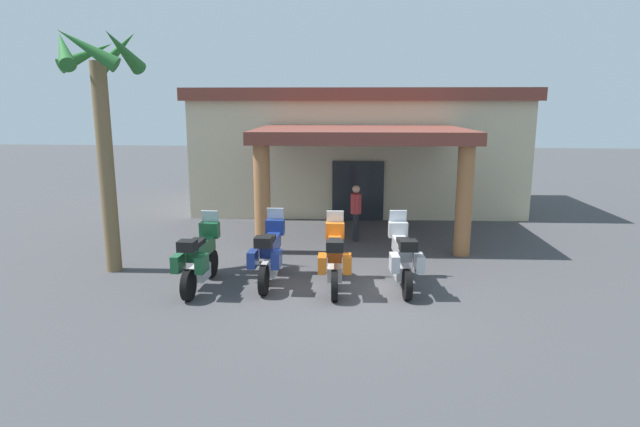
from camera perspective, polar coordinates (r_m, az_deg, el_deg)
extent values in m
plane|color=#424244|center=(11.66, 3.51, -8.62)|extent=(80.00, 80.00, 0.00)
cube|color=beige|center=(21.19, 3.96, 6.39)|extent=(12.23, 5.84, 4.15)
cube|color=#1E2328|center=(18.60, 4.12, 2.44)|extent=(1.80, 0.17, 2.10)
cube|color=brown|center=(16.08, 4.45, 8.55)|extent=(6.44, 4.97, 0.35)
cylinder|color=#9E663D|center=(14.49, -6.25, 1.51)|extent=(0.44, 0.44, 2.99)
cylinder|color=#9E663D|center=(14.69, 15.29, 1.30)|extent=(0.44, 0.44, 2.99)
cube|color=brown|center=(21.10, 4.05, 12.61)|extent=(12.65, 6.26, 0.44)
cylinder|color=black|center=(12.89, -11.65, -5.29)|extent=(0.16, 0.66, 0.66)
cylinder|color=black|center=(11.50, -14.02, -7.51)|extent=(0.16, 0.66, 0.66)
cube|color=silver|center=(12.15, -12.81, -6.19)|extent=(0.33, 0.57, 0.32)
cube|color=#19512D|center=(12.15, -12.69, -3.69)|extent=(0.33, 1.16, 0.34)
cube|color=black|center=(11.77, -13.29, -3.10)|extent=(0.30, 0.61, 0.10)
cube|color=#19512D|center=(12.66, -11.83, -1.76)|extent=(0.45, 0.25, 0.36)
cube|color=#B2BCC6|center=(12.67, -11.77, -0.44)|extent=(0.40, 0.13, 0.36)
cube|color=#19512D|center=(11.59, -15.08, -5.17)|extent=(0.19, 0.44, 0.36)
cube|color=#19512D|center=(11.42, -12.64, -5.31)|extent=(0.19, 0.44, 0.36)
cube|color=black|center=(11.30, -14.14, -3.40)|extent=(0.37, 0.33, 0.22)
cylinder|color=black|center=(12.97, -4.79, -4.96)|extent=(0.14, 0.66, 0.66)
cylinder|color=black|center=(11.52, -6.09, -7.17)|extent=(0.14, 0.66, 0.66)
cube|color=silver|center=(12.21, -5.42, -5.86)|extent=(0.32, 0.56, 0.32)
cube|color=navy|center=(12.21, -5.34, -3.36)|extent=(0.30, 1.15, 0.34)
cube|color=black|center=(11.82, -5.67, -2.77)|extent=(0.28, 0.60, 0.10)
cube|color=navy|center=(12.74, -4.86, -1.46)|extent=(0.44, 0.24, 0.36)
cube|color=#B2BCC6|center=(12.76, -4.82, -0.15)|extent=(0.40, 0.12, 0.36)
cube|color=navy|center=(11.58, -7.27, -4.86)|extent=(0.18, 0.44, 0.36)
cube|color=navy|center=(11.49, -4.72, -4.95)|extent=(0.18, 0.44, 0.36)
cube|color=black|center=(11.33, -6.14, -3.06)|extent=(0.36, 0.32, 0.22)
cylinder|color=black|center=(12.62, 1.61, -5.41)|extent=(0.18, 0.67, 0.66)
cylinder|color=black|center=(11.15, 1.58, -7.76)|extent=(0.18, 0.67, 0.66)
cube|color=silver|center=(11.85, 1.60, -6.37)|extent=(0.35, 0.58, 0.32)
cube|color=orange|center=(11.84, 1.61, -3.79)|extent=(0.36, 1.16, 0.34)
cube|color=black|center=(11.45, 1.61, -3.20)|extent=(0.31, 0.61, 0.10)
cube|color=orange|center=(12.38, 1.63, -1.81)|extent=(0.45, 0.26, 0.36)
cube|color=#B2BCC6|center=(12.40, 1.64, -0.46)|extent=(0.41, 0.14, 0.36)
cube|color=orange|center=(11.16, 0.26, -5.41)|extent=(0.20, 0.45, 0.36)
cube|color=orange|center=(11.16, 2.94, -5.43)|extent=(0.20, 0.45, 0.36)
cube|color=black|center=(10.95, 1.61, -3.53)|extent=(0.38, 0.34, 0.22)
cylinder|color=black|center=(12.80, 8.29, -5.28)|extent=(0.19, 0.67, 0.66)
cylinder|color=black|center=(11.34, 9.39, -7.57)|extent=(0.19, 0.67, 0.66)
cube|color=silver|center=(12.03, 8.83, -6.21)|extent=(0.36, 0.58, 0.32)
cube|color=#B2B2B7|center=(12.03, 8.80, -3.68)|extent=(0.39, 1.17, 0.34)
cube|color=black|center=(11.64, 9.09, -3.10)|extent=(0.33, 0.62, 0.10)
cube|color=#B2B2B7|center=(12.57, 8.42, -1.73)|extent=(0.46, 0.28, 0.36)
cube|color=#B2BCC6|center=(12.58, 8.40, -0.41)|extent=(0.41, 0.15, 0.36)
cube|color=#B2B2B7|center=(11.31, 8.04, -5.29)|extent=(0.22, 0.45, 0.36)
cube|color=#B2B2B7|center=(11.40, 10.64, -5.25)|extent=(0.22, 0.45, 0.36)
cube|color=black|center=(11.14, 9.49, -3.41)|extent=(0.38, 0.35, 0.22)
cylinder|color=black|center=(15.82, 3.93, -1.55)|extent=(0.14, 0.14, 0.84)
cylinder|color=black|center=(15.99, 3.81, -1.40)|extent=(0.14, 0.14, 0.84)
cylinder|color=#B23333|center=(15.75, 3.90, 1.07)|extent=(0.32, 0.32, 0.59)
cylinder|color=#B23333|center=(15.54, 4.06, 1.03)|extent=(0.09, 0.09, 0.57)
cylinder|color=#B23333|center=(15.96, 3.76, 1.32)|extent=(0.09, 0.09, 0.57)
sphere|color=tan|center=(15.68, 3.93, 2.65)|extent=(0.23, 0.23, 0.23)
cylinder|color=brown|center=(13.64, -22.06, 4.41)|extent=(0.37, 0.37, 5.02)
cone|color=#236028|center=(13.21, -20.48, 16.18)|extent=(0.57, 1.41, 1.01)
cone|color=#236028|center=(14.14, -21.11, 15.96)|extent=(1.36, 0.65, 1.12)
cone|color=#236028|center=(14.25, -23.87, 15.41)|extent=(1.23, 1.25, 0.91)
cone|color=#236028|center=(13.51, -25.98, 15.73)|extent=(1.08, 1.29, 1.08)
cone|color=#236028|center=(12.94, -23.85, 16.06)|extent=(1.40, 0.62, 1.03)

